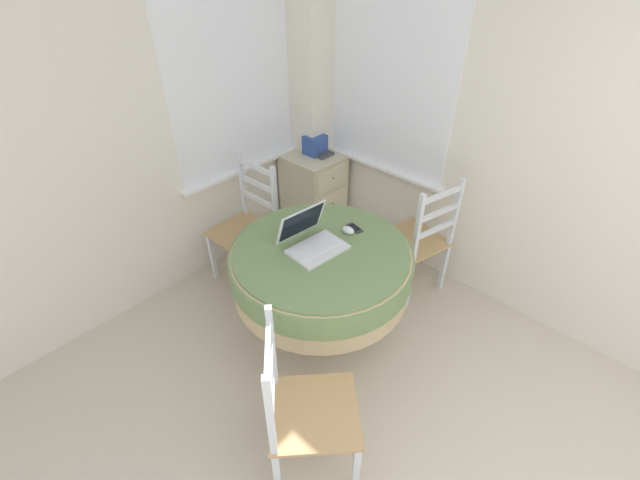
# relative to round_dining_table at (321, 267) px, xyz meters

# --- Properties ---
(corner_room_shell) EXTENTS (4.19, 5.24, 2.55)m
(corner_room_shell) POSITION_rel_round_dining_table_xyz_m (0.41, 0.01, 0.65)
(corner_room_shell) COLOR silver
(corner_room_shell) RESTS_ON ground_plane
(round_dining_table) EXTENTS (1.16, 1.16, 0.77)m
(round_dining_table) POSITION_rel_round_dining_table_xyz_m (0.00, 0.00, 0.00)
(round_dining_table) COLOR #4C3D2D
(round_dining_table) RESTS_ON ground_plane
(laptop) EXTENTS (0.37, 0.35, 0.24)m
(laptop) POSITION_rel_round_dining_table_xyz_m (-0.02, 0.06, 0.20)
(laptop) COLOR silver
(laptop) RESTS_ON round_dining_table
(computer_mouse) EXTENTS (0.06, 0.09, 0.05)m
(computer_mouse) POSITION_rel_round_dining_table_xyz_m (0.25, -0.01, 0.17)
(computer_mouse) COLOR white
(computer_mouse) RESTS_ON round_dining_table
(cell_phone) EXTENTS (0.08, 0.13, 0.01)m
(cell_phone) POSITION_rel_round_dining_table_xyz_m (0.32, -0.01, 0.15)
(cell_phone) COLOR #2D2D33
(cell_phone) RESTS_ON round_dining_table
(dining_chair_near_back_window) EXTENTS (0.45, 0.44, 1.00)m
(dining_chair_near_back_window) POSITION_rel_round_dining_table_xyz_m (0.10, 0.90, -0.16)
(dining_chair_near_back_window) COLOR tan
(dining_chair_near_back_window) RESTS_ON ground_plane
(dining_chair_near_right_window) EXTENTS (0.51, 0.52, 1.00)m
(dining_chair_near_right_window) POSITION_rel_round_dining_table_xyz_m (0.87, -0.18, -0.16)
(dining_chair_near_right_window) COLOR tan
(dining_chair_near_right_window) RESTS_ON ground_plane
(dining_chair_camera_near) EXTENTS (0.61, 0.61, 1.00)m
(dining_chair_camera_near) POSITION_rel_round_dining_table_xyz_m (-0.71, -0.56, -0.16)
(dining_chair_camera_near) COLOR tan
(dining_chair_camera_near) RESTS_ON ground_plane
(corner_cabinet) EXTENTS (0.46, 0.49, 0.78)m
(corner_cabinet) POSITION_rel_round_dining_table_xyz_m (0.95, 0.98, -0.24)
(corner_cabinet) COLOR beige
(corner_cabinet) RESTS_ON ground_plane
(storage_box) EXTENTS (0.17, 0.15, 0.16)m
(storage_box) POSITION_rel_round_dining_table_xyz_m (0.98, 0.99, 0.23)
(storage_box) COLOR #2D4C93
(storage_box) RESTS_ON corner_cabinet
(book_on_cabinet) EXTENTS (0.15, 0.23, 0.02)m
(book_on_cabinet) POSITION_rel_round_dining_table_xyz_m (0.99, 0.96, 0.16)
(book_on_cabinet) COLOR #3F3F44
(book_on_cabinet) RESTS_ON corner_cabinet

